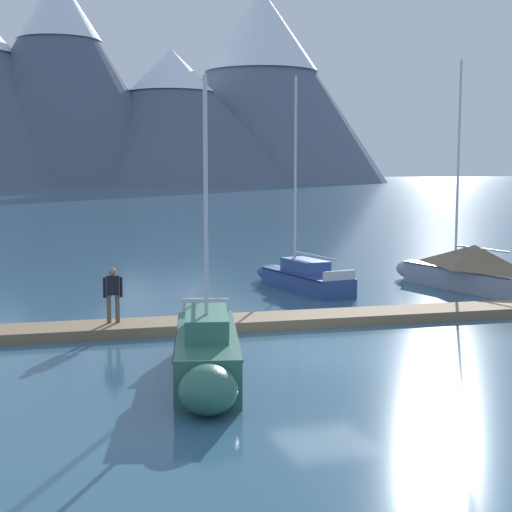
{
  "coord_description": "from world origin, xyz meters",
  "views": [
    {
      "loc": [
        -8.16,
        -18.78,
        5.01
      ],
      "look_at": [
        0.0,
        6.0,
        2.0
      ],
      "focal_mm": 54.14,
      "sensor_mm": 36.0,
      "label": 1
    }
  ],
  "objects_px": {
    "sailboat_mid_dock_port": "(300,276)",
    "sailboat_second_berth": "(207,353)",
    "sailboat_mid_dock_starboard": "(464,268)",
    "person_on_dock": "(113,291)"
  },
  "relations": [
    {
      "from": "sailboat_mid_dock_port",
      "to": "person_on_dock",
      "type": "relative_size",
      "value": 5.15
    },
    {
      "from": "sailboat_mid_dock_starboard",
      "to": "person_on_dock",
      "type": "height_order",
      "value": "sailboat_mid_dock_starboard"
    },
    {
      "from": "sailboat_mid_dock_port",
      "to": "sailboat_mid_dock_starboard",
      "type": "xyz_separation_m",
      "value": [
        6.37,
        -2.27,
        0.39
      ]
    },
    {
      "from": "sailboat_mid_dock_starboard",
      "to": "sailboat_second_berth",
      "type": "bearing_deg",
      "value": -143.63
    },
    {
      "from": "sailboat_second_berth",
      "to": "sailboat_mid_dock_starboard",
      "type": "height_order",
      "value": "sailboat_mid_dock_starboard"
    },
    {
      "from": "sailboat_second_berth",
      "to": "sailboat_mid_dock_port",
      "type": "xyz_separation_m",
      "value": [
        7.15,
        12.22,
        -0.15
      ]
    },
    {
      "from": "sailboat_second_berth",
      "to": "person_on_dock",
      "type": "height_order",
      "value": "sailboat_second_berth"
    },
    {
      "from": "sailboat_second_berth",
      "to": "sailboat_mid_dock_starboard",
      "type": "distance_m",
      "value": 16.79
    },
    {
      "from": "sailboat_mid_dock_port",
      "to": "sailboat_second_berth",
      "type": "bearing_deg",
      "value": -120.32
    },
    {
      "from": "sailboat_second_berth",
      "to": "sailboat_mid_dock_starboard",
      "type": "relative_size",
      "value": 0.76
    }
  ]
}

